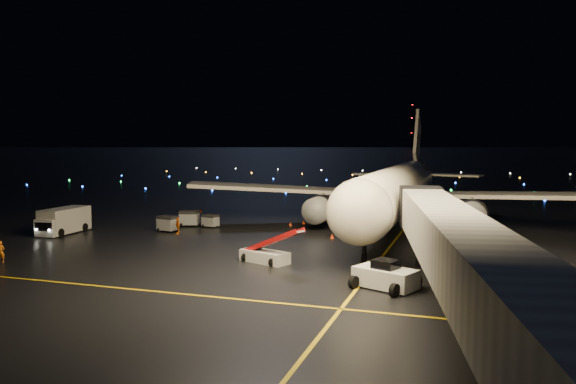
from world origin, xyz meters
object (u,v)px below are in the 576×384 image
Objects in this scene: crew_a at (1,252)px; baggage_cart_2 at (168,224)px; belt_loader at (265,244)px; baggage_cart_1 at (189,219)px; airliner at (400,163)px; pushback_tug at (386,274)px; crew_c at (178,226)px; baggage_cart_0 at (210,221)px; service_truck at (65,220)px.

baggage_cart_2 is at bearing 52.86° from crew_a.
baggage_cart_1 is at bearing 156.36° from belt_loader.
belt_loader is 3.08× the size of baggage_cart_2.
airliner is at bearing 25.48° from crew_a.
crew_c is at bearing 170.81° from pushback_tug.
baggage_cart_1 is (-2.80, -0.04, 0.19)m from baggage_cart_0.
crew_a is (5.28, -14.20, -0.54)m from service_truck.
baggage_cart_2 is (-16.15, 11.76, -0.67)m from belt_loader.
service_truck is 13.94m from baggage_cart_1.
airliner is at bearing 73.51° from crew_c.
crew_c is 1.03× the size of baggage_cart_0.
pushback_tug is 12.20m from belt_loader.
airliner is at bearing 39.72° from baggage_cart_2.
baggage_cart_1 is at bearing 54.70° from crew_a.
crew_a is at bearing -118.54° from baggage_cart_1.
airliner reaches higher than service_truck.
belt_loader is 19.99m from baggage_cart_2.
crew_a is 19.06m from crew_c.
airliner reaches higher than crew_c.
service_truck is (-34.61, -17.93, -6.16)m from airliner.
crew_a reaches higher than baggage_cart_0.
pushback_tug reaches higher than baggage_cart_1.
belt_loader is 22.31m from crew_a.
baggage_cart_1 is (-1.44, 5.35, 0.03)m from crew_c.
airliner is 29.30× the size of crew_c.
pushback_tug is 34.28m from baggage_cart_1.
pushback_tug is at bearing -3.81° from belt_loader.
belt_loader is at bearing -17.28° from service_truck.
baggage_cart_1 is at bearing 37.87° from service_truck.
airliner is 27.11m from belt_loader.
belt_loader is 3.58× the size of crew_a.
baggage_cart_1 is at bearing 145.99° from crew_c.
baggage_cart_0 is at bearing 150.74° from belt_loader.
belt_loader reaches higher than baggage_cart_2.
crew_c is at bearing -90.26° from baggage_cart_0.
airliner is 12.60× the size of pushback_tug.
belt_loader is at bearing 177.44° from pushback_tug.
baggage_cart_1 reaches higher than crew_c.
crew_c is at bearing 14.44° from service_truck.
baggage_cart_1 reaches higher than crew_a.
belt_loader is 3.52× the size of crew_c.
baggage_cart_2 is (-27.11, 17.07, -0.12)m from pushback_tug.
service_truck is 16.22m from baggage_cart_0.
pushback_tug is at bearing -20.54° from service_truck.
service_truck is at bearing -173.20° from belt_loader.
airliner is 29.83× the size of crew_a.
belt_loader is at bearing 3.97° from crew_c.
service_truck reaches higher than pushback_tug.
crew_a is 0.98× the size of crew_c.
baggage_cart_1 is (-15.76, 16.15, -0.62)m from belt_loader.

